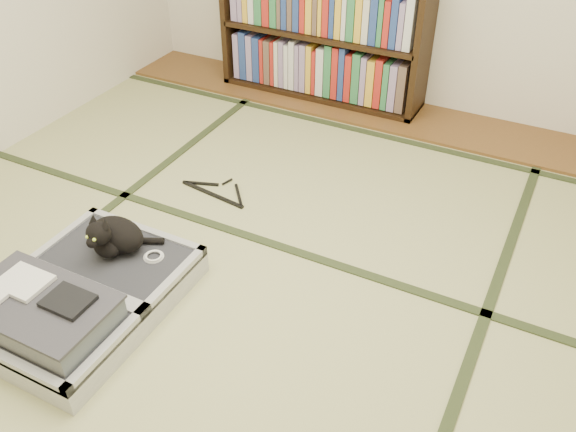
% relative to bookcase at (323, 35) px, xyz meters
% --- Properties ---
extents(floor, '(4.50, 4.50, 0.00)m').
position_rel_bookcase_xyz_m(floor, '(0.56, -2.07, -0.45)').
color(floor, '#BBB97C').
rests_on(floor, ground).
extents(wood_strip, '(4.00, 0.50, 0.02)m').
position_rel_bookcase_xyz_m(wood_strip, '(0.56, -0.07, -0.44)').
color(wood_strip, brown).
rests_on(wood_strip, ground).
extents(tatami_borders, '(4.00, 4.50, 0.01)m').
position_rel_bookcase_xyz_m(tatami_borders, '(0.56, -1.57, -0.45)').
color(tatami_borders, '#2D381E').
rests_on(tatami_borders, ground).
extents(bookcase, '(1.45, 0.33, 0.93)m').
position_rel_bookcase_xyz_m(bookcase, '(0.00, 0.00, 0.00)').
color(bookcase, black).
rests_on(bookcase, wood_strip).
extents(suitcase, '(0.68, 0.91, 0.27)m').
position_rel_bookcase_xyz_m(suitcase, '(-0.02, -2.48, -0.36)').
color(suitcase, '#BCBCC1').
rests_on(suitcase, floor).
extents(cat, '(0.30, 0.31, 0.25)m').
position_rel_bookcase_xyz_m(cat, '(-0.04, -2.18, -0.23)').
color(cat, black).
rests_on(cat, suitcase).
extents(cable_coil, '(0.09, 0.09, 0.02)m').
position_rel_bookcase_xyz_m(cable_coil, '(0.14, -2.14, -0.31)').
color(cable_coil, white).
rests_on(cable_coil, suitcase).
extents(hanger, '(0.44, 0.22, 0.01)m').
position_rel_bookcase_xyz_m(hanger, '(0.00, -1.41, -0.44)').
color(hanger, black).
rests_on(hanger, floor).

